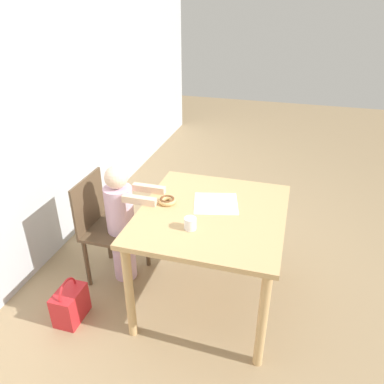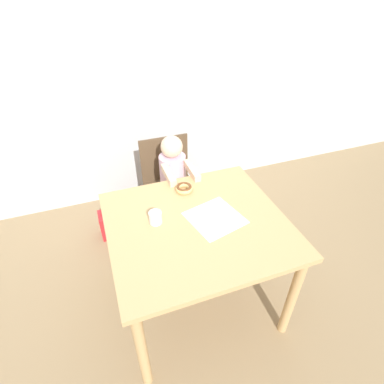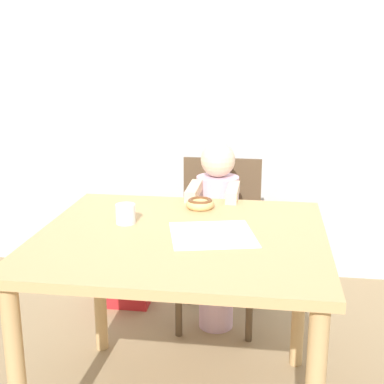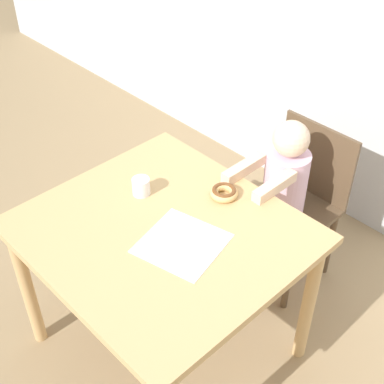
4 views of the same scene
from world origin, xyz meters
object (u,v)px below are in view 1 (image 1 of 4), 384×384
(donut, at_px, (167,200))
(cup, at_px, (190,223))
(child_figure, at_px, (122,223))
(chair, at_px, (108,227))
(handbag, at_px, (70,304))

(donut, distance_m, cup, 0.36)
(child_figure, height_order, donut, child_figure)
(chair, xyz_separation_m, cup, (-0.30, -0.76, 0.35))
(handbag, bearing_deg, chair, -6.39)
(donut, relative_size, cup, 1.57)
(donut, bearing_deg, handbag, 130.60)
(chair, height_order, handbag, chair)
(handbag, xyz_separation_m, cup, (0.23, -0.82, 0.68))
(chair, distance_m, child_figure, 0.14)
(chair, xyz_separation_m, handbag, (-0.53, 0.06, -0.33))
(donut, xyz_separation_m, handbag, (-0.49, 0.58, -0.67))
(child_figure, relative_size, cup, 12.82)
(child_figure, height_order, handbag, child_figure)
(child_figure, xyz_separation_m, handbag, (-0.53, 0.18, -0.39))
(chair, distance_m, cup, 0.89)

